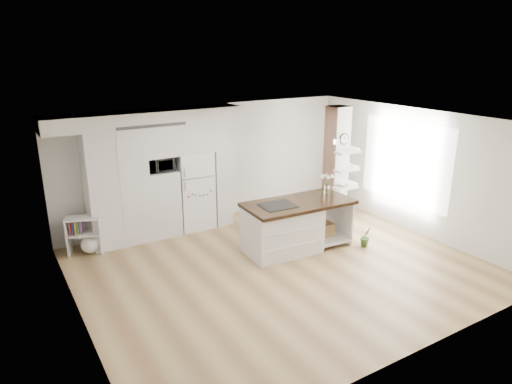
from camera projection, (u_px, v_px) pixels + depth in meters
The scene contains 14 objects.
floor at pixel (280, 267), 8.48m from camera, with size 7.00×6.00×0.01m, color tan.
room at pixel (282, 171), 7.92m from camera, with size 7.04×6.04×2.72m.
cabinet_wall at pixel (152, 168), 9.49m from camera, with size 4.00×0.71×2.70m.
refrigerator at pixel (193, 190), 10.14m from camera, with size 0.78×0.69×1.75m.
column at pixel (341, 167), 10.17m from camera, with size 0.69×0.90×2.70m.
window at pixel (405, 162), 10.00m from camera, with size 2.40×2.40×0.00m, color white.
pendant_light at pixel (350, 144), 8.81m from camera, with size 0.12×0.12×0.10m, color white.
kitchen_island at pixel (287, 226), 9.05m from camera, with size 2.24×1.15×1.55m.
bookshelf at pixel (87, 237), 8.97m from camera, with size 0.74×0.57×0.77m.
floor_plant_a at pixel (366, 237), 9.31m from camera, with size 0.23×0.19×0.43m, color #386528.
floor_plant_b at pixel (343, 203), 11.25m from camera, with size 0.27×0.27×0.48m, color #386528.
microwave at pixel (160, 164), 9.51m from camera, with size 0.54×0.37×0.30m, color #2D2D2D.
shelf_plant at pixel (345, 157), 10.38m from camera, with size 0.27×0.23×0.30m, color #386528.
decor_bowl at pixel (344, 185), 10.05m from camera, with size 0.22×0.22×0.05m, color white.
Camera 1 is at (-4.37, -6.31, 3.90)m, focal length 32.00 mm.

